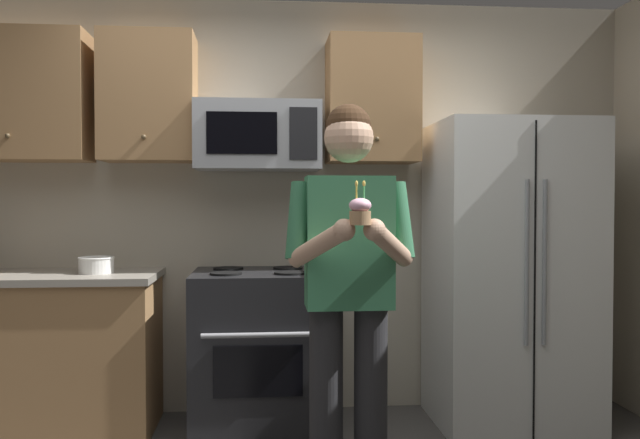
{
  "coord_description": "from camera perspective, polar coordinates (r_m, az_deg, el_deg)",
  "views": [
    {
      "loc": [
        -0.13,
        -2.49,
        1.33
      ],
      "look_at": [
        0.13,
        0.4,
        1.25
      ],
      "focal_mm": 36.91,
      "sensor_mm": 36.0,
      "label": 1
    }
  ],
  "objects": [
    {
      "name": "wall_back",
      "position": [
        4.24,
        -3.33,
        1.15
      ],
      "size": [
        4.4,
        0.1,
        2.6
      ],
      "primitive_type": "cube",
      "color": "#B7AD99",
      "rests_on": "ground"
    },
    {
      "name": "oven_range",
      "position": [
        3.94,
        -5.36,
        -11.17
      ],
      "size": [
        0.76,
        0.7,
        0.93
      ],
      "color": "black",
      "rests_on": "ground"
    },
    {
      "name": "microwave",
      "position": [
        3.99,
        -5.4,
        7.17
      ],
      "size": [
        0.74,
        0.41,
        0.4
      ],
      "color": "#9EA0A5"
    },
    {
      "name": "refrigerator",
      "position": [
        4.11,
        16.12,
        -4.51
      ],
      "size": [
        0.9,
        0.75,
        1.8
      ],
      "color": "white",
      "rests_on": "ground"
    },
    {
      "name": "cabinet_row_upper",
      "position": [
        4.11,
        -13.58,
        10.2
      ],
      "size": [
        2.78,
        0.36,
        0.76
      ],
      "color": "#9E7247"
    },
    {
      "name": "counter_left",
      "position": [
        4.18,
        -23.82,
        -10.56
      ],
      "size": [
        1.44,
        0.66,
        0.92
      ],
      "color": "#9E7247",
      "rests_on": "ground"
    },
    {
      "name": "bowl_large_white",
      "position": [
        3.98,
        -18.83,
        -3.71
      ],
      "size": [
        0.2,
        0.2,
        0.09
      ],
      "color": "white",
      "rests_on": "counter_left"
    },
    {
      "name": "person",
      "position": [
        2.92,
        2.53,
        -5.01
      ],
      "size": [
        0.6,
        0.48,
        1.76
      ],
      "color": "#262628",
      "rests_on": "ground"
    },
    {
      "name": "cupcake",
      "position": [
        2.57,
        3.5,
        0.75
      ],
      "size": [
        0.09,
        0.09,
        0.17
      ],
      "color": "#A87F56"
    }
  ]
}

